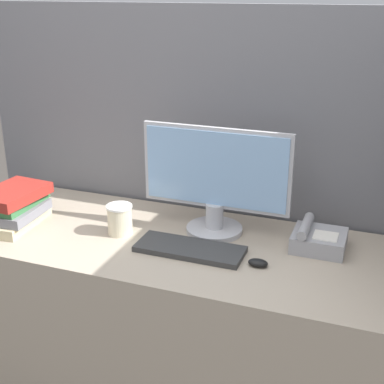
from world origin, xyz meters
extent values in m
cube|color=slate|center=(0.00, 0.69, 0.80)|extent=(2.03, 0.04, 1.59)
cube|color=tan|center=(0.00, 0.33, 0.38)|extent=(1.63, 0.65, 0.77)
cylinder|color=#B7B7BC|center=(0.11, 0.45, 0.78)|extent=(0.22, 0.22, 0.02)
cylinder|color=#B7B7BC|center=(0.11, 0.45, 0.84)|extent=(0.07, 0.07, 0.10)
cube|color=#B7B7BC|center=(0.11, 0.46, 1.02)|extent=(0.57, 0.02, 0.31)
cube|color=#8CB7E5|center=(0.11, 0.45, 1.02)|extent=(0.54, 0.01, 0.28)
cube|color=#333333|center=(0.08, 0.27, 0.78)|extent=(0.39, 0.15, 0.02)
ellipsoid|color=black|center=(0.33, 0.25, 0.78)|extent=(0.07, 0.04, 0.02)
cylinder|color=beige|center=(-0.22, 0.32, 0.82)|extent=(0.09, 0.09, 0.11)
cylinder|color=white|center=(-0.22, 0.32, 0.88)|extent=(0.10, 0.10, 0.01)
cube|color=#C6B78C|center=(-0.66, 0.24, 0.79)|extent=(0.22, 0.30, 0.04)
cube|color=slate|center=(-0.66, 0.23, 0.83)|extent=(0.25, 0.25, 0.04)
cube|color=#38723F|center=(-0.66, 0.25, 0.86)|extent=(0.19, 0.25, 0.03)
cube|color=maroon|center=(-0.64, 0.24, 0.90)|extent=(0.21, 0.27, 0.04)
cube|color=#99999E|center=(0.51, 0.45, 0.80)|extent=(0.19, 0.17, 0.06)
cube|color=white|center=(0.53, 0.43, 0.83)|extent=(0.08, 0.08, 0.00)
cylinder|color=#99999E|center=(0.46, 0.45, 0.85)|extent=(0.04, 0.18, 0.04)
camera|label=1|loc=(0.68, -1.32, 1.65)|focal=50.00mm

